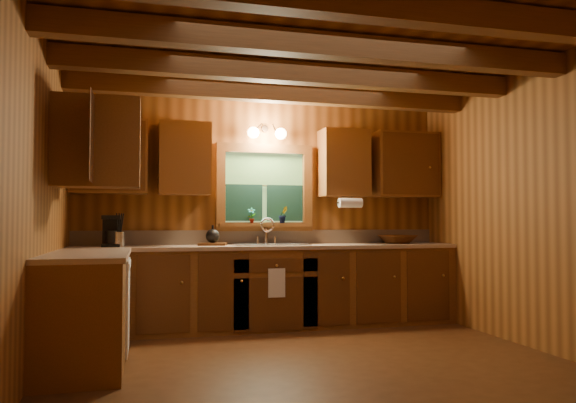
{
  "coord_description": "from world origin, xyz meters",
  "views": [
    {
      "loc": [
        -1.34,
        -4.33,
        1.15
      ],
      "look_at": [
        0.0,
        0.8,
        1.35
      ],
      "focal_mm": 34.42,
      "sensor_mm": 36.0,
      "label": 1
    }
  ],
  "objects_px": {
    "wicker_basket": "(397,239)",
    "coffee_maker": "(112,231)",
    "cutting_board": "(213,244)",
    "sink": "(270,249)"
  },
  "relations": [
    {
      "from": "wicker_basket",
      "to": "coffee_maker",
      "type": "bearing_deg",
      "value": -179.3
    },
    {
      "from": "coffee_maker",
      "to": "wicker_basket",
      "type": "height_order",
      "value": "coffee_maker"
    },
    {
      "from": "cutting_board",
      "to": "wicker_basket",
      "type": "height_order",
      "value": "wicker_basket"
    },
    {
      "from": "cutting_board",
      "to": "wicker_basket",
      "type": "bearing_deg",
      "value": 13.37
    },
    {
      "from": "coffee_maker",
      "to": "wicker_basket",
      "type": "xyz_separation_m",
      "value": [
        3.22,
        0.04,
        -0.11
      ]
    },
    {
      "from": "cutting_board",
      "to": "wicker_basket",
      "type": "relative_size",
      "value": 0.72
    },
    {
      "from": "cutting_board",
      "to": "sink",
      "type": "bearing_deg",
      "value": 8.36
    },
    {
      "from": "cutting_board",
      "to": "coffee_maker",
      "type": "bearing_deg",
      "value": -163.67
    },
    {
      "from": "sink",
      "to": "wicker_basket",
      "type": "bearing_deg",
      "value": 1.74
    },
    {
      "from": "sink",
      "to": "wicker_basket",
      "type": "xyz_separation_m",
      "value": [
        1.56,
        0.05,
        0.09
      ]
    }
  ]
}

